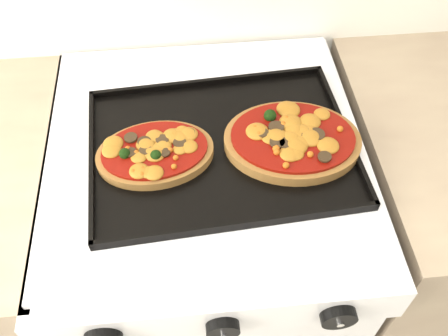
{
  "coord_description": "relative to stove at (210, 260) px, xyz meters",
  "views": [
    {
      "loc": [
        -0.04,
        1.09,
        1.61
      ],
      "look_at": [
        0.01,
        1.63,
        0.92
      ],
      "focal_mm": 40.0,
      "sensor_mm": 36.0,
      "label": 1
    }
  ],
  "objects": [
    {
      "name": "knob_center",
      "position": [
        0.0,
        -0.33,
        0.4
      ],
      "size": [
        0.05,
        0.02,
        0.05
      ],
      "primitive_type": "cylinder",
      "rotation": [
        1.57,
        0.0,
        0.0
      ],
      "color": "black",
      "rests_on": "control_panel"
    },
    {
      "name": "stove",
      "position": [
        0.0,
        0.0,
        0.0
      ],
      "size": [
        0.6,
        0.6,
        0.91
      ],
      "primitive_type": "cube",
      "color": "silver",
      "rests_on": "floor"
    },
    {
      "name": "pizza_left",
      "position": [
        -0.09,
        -0.03,
        0.48
      ],
      "size": [
        0.22,
        0.17,
        0.03
      ],
      "primitive_type": null,
      "rotation": [
        0.0,
        0.0,
        0.11
      ],
      "color": "olive",
      "rests_on": "baking_tray"
    },
    {
      "name": "knob_right",
      "position": [
        0.18,
        -0.33,
        0.4
      ],
      "size": [
        0.06,
        0.02,
        0.06
      ],
      "primitive_type": "cylinder",
      "rotation": [
        1.57,
        0.0,
        0.0
      ],
      "color": "black",
      "rests_on": "control_panel"
    },
    {
      "name": "baking_tray",
      "position": [
        0.03,
        -0.02,
        0.47
      ],
      "size": [
        0.5,
        0.38,
        0.02
      ],
      "primitive_type": "cube",
      "rotation": [
        0.0,
        0.0,
        0.06
      ],
      "color": "black",
      "rests_on": "stove"
    },
    {
      "name": "pizza_right",
      "position": [
        0.16,
        -0.03,
        0.48
      ],
      "size": [
        0.27,
        0.22,
        0.04
      ],
      "primitive_type": null,
      "rotation": [
        0.0,
        0.0,
        -0.13
      ],
      "color": "olive",
      "rests_on": "baking_tray"
    },
    {
      "name": "control_panel",
      "position": [
        0.0,
        -0.31,
        0.4
      ],
      "size": [
        0.6,
        0.02,
        0.09
      ],
      "primitive_type": "cube",
      "color": "silver",
      "rests_on": "stove"
    }
  ]
}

